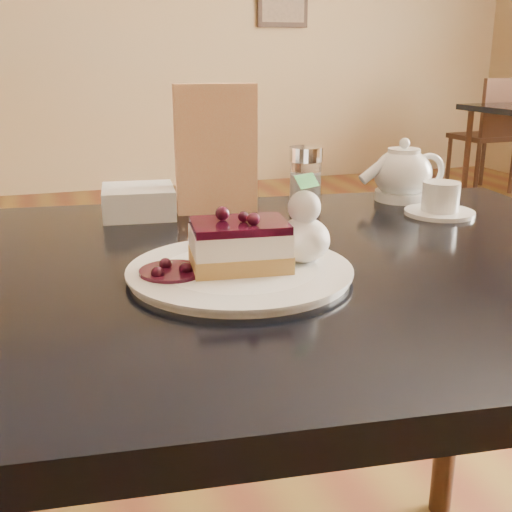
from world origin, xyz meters
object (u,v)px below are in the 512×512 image
object	(u,v)px
main_table	(234,318)
dessert_plate	(240,272)
tea_set	(409,180)
cheesecake_slice	(240,245)

from	to	relation	value
main_table	dessert_plate	xyz separation A→B (m)	(-0.01, -0.05, 0.09)
tea_set	dessert_plate	bearing A→B (deg)	-144.74
main_table	tea_set	size ratio (longest dim) A/B	5.39
main_table	cheesecake_slice	distance (m)	0.14
dessert_plate	tea_set	bearing A→B (deg)	35.26
main_table	dessert_plate	bearing A→B (deg)	-90.00
main_table	tea_set	world-z (taller)	tea_set
main_table	cheesecake_slice	size ratio (longest dim) A/B	9.95
tea_set	cheesecake_slice	bearing A→B (deg)	-144.74
cheesecake_slice	tea_set	world-z (taller)	tea_set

